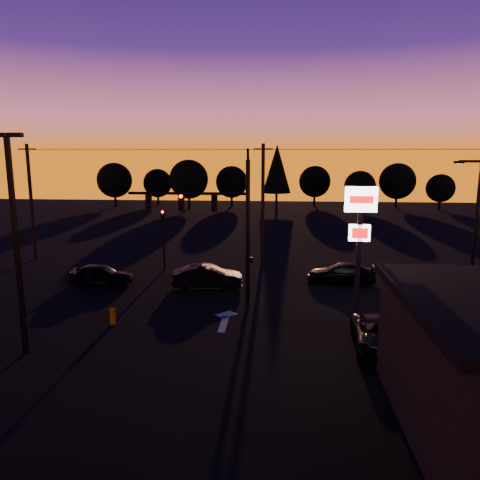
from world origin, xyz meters
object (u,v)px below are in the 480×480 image
object	(u,v)px
car_left	(101,275)
car_mid	(208,276)
car_right	(342,273)
parking_lot_light	(15,231)
streetlight	(474,225)
traffic_signal_mast	(218,217)
secondary_signal	(163,231)
suv_parked	(379,336)
bollard	(113,316)
pylon_sign	(360,226)

from	to	relation	value
car_left	car_mid	distance (m)	6.88
car_right	car_left	bearing A→B (deg)	-77.26
parking_lot_light	streetlight	size ratio (longest dim) A/B	1.14
traffic_signal_mast	secondary_signal	xyz separation A→B (m)	(-4.90, 7.49, -2.07)
parking_lot_light	suv_parked	size ratio (longest dim) A/B	2.00
traffic_signal_mast	parking_lot_light	bearing A→B (deg)	-136.63
bollard	car_right	size ratio (longest dim) A/B	0.18
car_left	car_right	world-z (taller)	car_left
parking_lot_light	streetlight	xyz separation A→B (m)	(21.41, 8.50, -0.85)
bollard	streetlight	bearing A→B (deg)	14.62
bollard	parking_lot_light	bearing A→B (deg)	-125.27
traffic_signal_mast	car_left	world-z (taller)	traffic_signal_mast
parking_lot_light	bollard	size ratio (longest dim) A/B	11.27
pylon_sign	car_left	world-z (taller)	pylon_sign
parking_lot_light	car_mid	distance (m)	12.84
pylon_sign	car_right	distance (m)	8.64
traffic_signal_mast	car_left	distance (m)	9.62
secondary_signal	car_mid	world-z (taller)	secondary_signal
pylon_sign	car_left	xyz separation A→B (m)	(-15.10, 5.72, -4.23)
suv_parked	streetlight	bearing A→B (deg)	51.14
secondary_signal	pylon_sign	bearing A→B (deg)	-39.77
streetlight	car_mid	xyz separation A→B (m)	(-15.13, 1.73, -3.70)
streetlight	traffic_signal_mast	bearing A→B (deg)	-173.86
traffic_signal_mast	bollard	world-z (taller)	traffic_signal_mast
secondary_signal	streetlight	bearing A→B (deg)	-17.56
pylon_sign	car_mid	distance (m)	10.87
secondary_signal	suv_parked	xyz separation A→B (m)	(12.52, -12.96, -2.23)
pylon_sign	suv_parked	world-z (taller)	pylon_sign
traffic_signal_mast	secondary_signal	size ratio (longest dim) A/B	1.97
pylon_sign	car_mid	world-z (taller)	pylon_sign
suv_parked	car_mid	bearing A→B (deg)	138.73
traffic_signal_mast	car_left	bearing A→B (deg)	158.08
traffic_signal_mast	bollard	xyz separation A→B (m)	(-4.87, -3.42, -4.53)
pylon_sign	car_left	bearing A→B (deg)	159.27
secondary_signal	suv_parked	distance (m)	18.16
secondary_signal	parking_lot_light	distance (m)	14.90
car_left	car_right	xyz separation A→B (m)	(15.41, 1.79, -0.04)
traffic_signal_mast	car_right	distance (m)	9.92
suv_parked	car_left	bearing A→B (deg)	154.55
bollard	car_left	bearing A→B (deg)	115.26
secondary_signal	parking_lot_light	size ratio (longest dim) A/B	0.48
bollard	secondary_signal	bearing A→B (deg)	90.15
car_mid	suv_parked	xyz separation A→B (m)	(8.74, -8.71, -0.08)
streetlight	bollard	xyz separation A→B (m)	(-18.88, -4.93, -4.02)
traffic_signal_mast	car_right	bearing A→B (deg)	34.09
car_right	secondary_signal	bearing A→B (deg)	-95.27
streetlight	suv_parked	distance (m)	10.19
car_mid	suv_parked	bearing A→B (deg)	-140.49
bollard	car_right	distance (m)	14.90
traffic_signal_mast	car_right	size ratio (longest dim) A/B	1.92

